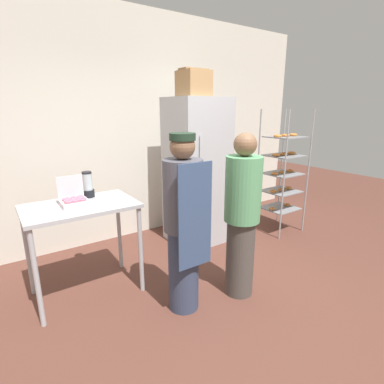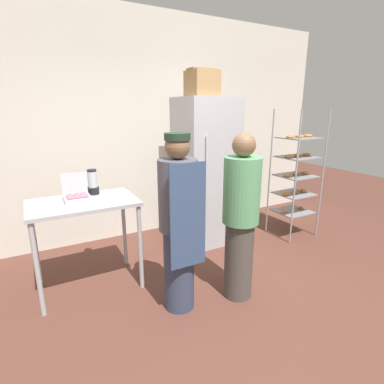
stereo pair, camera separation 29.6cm
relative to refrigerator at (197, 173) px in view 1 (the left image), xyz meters
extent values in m
plane|color=brown|center=(-0.69, -1.59, -0.98)|extent=(14.00, 14.00, 0.00)
cube|color=silver|center=(-0.69, 0.78, 0.57)|extent=(6.40, 0.12, 3.10)
cube|color=#ADAFB5|center=(0.00, 0.01, 0.00)|extent=(0.72, 0.66, 1.95)
cube|color=#93959B|center=(0.00, -0.32, 0.02)|extent=(0.67, 0.02, 1.60)
cylinder|color=silver|center=(-0.20, -0.34, 0.05)|extent=(0.02, 0.02, 0.96)
cylinder|color=#93969B|center=(0.99, -0.66, -0.07)|extent=(0.02, 0.02, 1.81)
cylinder|color=#93969B|center=(1.52, -0.66, -0.07)|extent=(0.02, 0.02, 1.81)
cylinder|color=#93969B|center=(0.99, -0.18, -0.07)|extent=(0.02, 0.02, 1.81)
cylinder|color=#93969B|center=(1.52, -0.18, -0.07)|extent=(0.02, 0.02, 1.81)
cube|color=gray|center=(1.25, -0.42, -0.63)|extent=(0.49, 0.45, 0.01)
torus|color=orange|center=(1.08, -0.42, -0.61)|extent=(0.09, 0.09, 0.03)
torus|color=orange|center=(1.42, -0.42, -0.61)|extent=(0.09, 0.09, 0.03)
cube|color=gray|center=(1.25, -0.42, -0.36)|extent=(0.49, 0.45, 0.01)
torus|color=orange|center=(1.08, -0.42, -0.34)|extent=(0.10, 0.10, 0.03)
torus|color=orange|center=(1.25, -0.42, -0.34)|extent=(0.10, 0.10, 0.03)
torus|color=orange|center=(1.42, -0.42, -0.34)|extent=(0.10, 0.10, 0.03)
cube|color=gray|center=(1.25, -0.42, -0.09)|extent=(0.49, 0.45, 0.01)
torus|color=orange|center=(1.08, -0.42, -0.07)|extent=(0.10, 0.10, 0.03)
torus|color=orange|center=(1.25, -0.42, -0.07)|extent=(0.10, 0.10, 0.03)
torus|color=orange|center=(1.42, -0.42, -0.07)|extent=(0.10, 0.10, 0.03)
cube|color=gray|center=(1.25, -0.42, 0.18)|extent=(0.49, 0.45, 0.01)
torus|color=orange|center=(1.08, -0.42, 0.20)|extent=(0.11, 0.11, 0.03)
torus|color=orange|center=(1.25, -0.42, 0.20)|extent=(0.11, 0.11, 0.03)
torus|color=orange|center=(1.42, -0.42, 0.20)|extent=(0.11, 0.11, 0.03)
cube|color=gray|center=(1.25, -0.42, 0.44)|extent=(0.49, 0.45, 0.01)
torus|color=orange|center=(1.08, -0.42, 0.47)|extent=(0.11, 0.11, 0.03)
torus|color=orange|center=(1.25, -0.42, 0.47)|extent=(0.11, 0.11, 0.03)
torus|color=orange|center=(1.42, -0.42, 0.47)|extent=(0.11, 0.11, 0.03)
cube|color=#ADAFB5|center=(-1.66, -0.42, -0.06)|extent=(1.02, 0.65, 0.04)
cylinder|color=#ADAFB5|center=(-2.12, -0.70, -0.53)|extent=(0.04, 0.04, 0.90)
cylinder|color=#ADAFB5|center=(-1.19, -0.70, -0.53)|extent=(0.04, 0.04, 0.90)
cylinder|color=#ADAFB5|center=(-2.12, -0.13, -0.53)|extent=(0.04, 0.04, 0.90)
cylinder|color=#ADAFB5|center=(-1.19, -0.13, -0.53)|extent=(0.04, 0.04, 0.90)
cube|color=silver|center=(-1.70, -0.42, -0.01)|extent=(0.24, 0.21, 0.05)
cube|color=silver|center=(-1.70, -0.31, 0.12)|extent=(0.24, 0.01, 0.21)
torus|color=#C66B84|center=(-1.76, -0.46, 0.02)|extent=(0.08, 0.08, 0.02)
torus|color=#C66B84|center=(-1.70, -0.46, 0.02)|extent=(0.08, 0.08, 0.02)
torus|color=#C66B84|center=(-1.64, -0.46, 0.02)|extent=(0.08, 0.08, 0.02)
torus|color=#C66B84|center=(-1.76, -0.38, 0.02)|extent=(0.08, 0.08, 0.02)
torus|color=#C66B84|center=(-1.70, -0.38, 0.02)|extent=(0.08, 0.08, 0.02)
torus|color=#C66B84|center=(-1.64, -0.38, 0.02)|extent=(0.08, 0.08, 0.02)
cylinder|color=black|center=(-1.51, -0.20, 0.00)|extent=(0.12, 0.12, 0.08)
cylinder|color=#B2BCC1|center=(-1.51, -0.20, 0.12)|extent=(0.09, 0.09, 0.17)
cylinder|color=black|center=(-1.51, -0.20, 0.22)|extent=(0.10, 0.10, 0.02)
cube|color=#A87F51|center=(-0.12, -0.09, 1.12)|extent=(0.33, 0.34, 0.30)
cube|color=#977249|center=(-0.12, -0.09, 1.28)|extent=(0.34, 0.18, 0.02)
cylinder|color=#333D56|center=(-0.98, -1.17, -0.58)|extent=(0.28, 0.28, 0.78)
cylinder|color=#4C4C56|center=(-0.98, -1.17, 0.12)|extent=(0.34, 0.34, 0.62)
sphere|color=brown|center=(-0.98, -1.17, 0.54)|extent=(0.21, 0.21, 0.21)
cube|color=#33476B|center=(-0.98, -1.35, -0.02)|extent=(0.33, 0.02, 0.90)
cylinder|color=#1E3323|center=(-0.98, -1.17, 0.62)|extent=(0.22, 0.22, 0.06)
cylinder|color=#47423D|center=(-0.39, -1.29, -0.59)|extent=(0.28, 0.28, 0.78)
cylinder|color=#569966|center=(-0.39, -1.29, 0.11)|extent=(0.34, 0.34, 0.62)
sphere|color=brown|center=(-0.39, -1.29, 0.53)|extent=(0.21, 0.21, 0.21)
camera|label=1|loc=(-2.31, -3.23, 0.83)|focal=28.00mm
camera|label=2|loc=(-2.05, -3.38, 0.83)|focal=28.00mm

